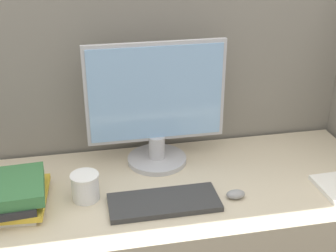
{
  "coord_description": "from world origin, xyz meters",
  "views": [
    {
      "loc": [
        -0.31,
        -1.12,
        1.7
      ],
      "look_at": [
        -0.02,
        0.35,
        0.98
      ],
      "focal_mm": 50.0,
      "sensor_mm": 36.0,
      "label": 1
    }
  ],
  "objects_px": {
    "monitor": "(156,108)",
    "keyboard": "(164,202)",
    "mouse": "(236,194)",
    "book_stack": "(11,194)",
    "coffee_cup": "(85,187)"
  },
  "relations": [
    {
      "from": "keyboard",
      "to": "book_stack",
      "type": "bearing_deg",
      "value": 169.96
    },
    {
      "from": "monitor",
      "to": "coffee_cup",
      "type": "height_order",
      "value": "monitor"
    },
    {
      "from": "keyboard",
      "to": "mouse",
      "type": "height_order",
      "value": "mouse"
    },
    {
      "from": "mouse",
      "to": "coffee_cup",
      "type": "xyz_separation_m",
      "value": [
        -0.52,
        0.1,
        0.04
      ]
    },
    {
      "from": "keyboard",
      "to": "mouse",
      "type": "relative_size",
      "value": 5.66
    },
    {
      "from": "monitor",
      "to": "keyboard",
      "type": "bearing_deg",
      "value": -95.41
    },
    {
      "from": "mouse",
      "to": "book_stack",
      "type": "height_order",
      "value": "book_stack"
    },
    {
      "from": "keyboard",
      "to": "coffee_cup",
      "type": "bearing_deg",
      "value": 160.99
    },
    {
      "from": "coffee_cup",
      "to": "book_stack",
      "type": "xyz_separation_m",
      "value": [
        -0.25,
        0.0,
        0.0
      ]
    },
    {
      "from": "mouse",
      "to": "book_stack",
      "type": "relative_size",
      "value": 0.23
    },
    {
      "from": "mouse",
      "to": "coffee_cup",
      "type": "distance_m",
      "value": 0.53
    },
    {
      "from": "monitor",
      "to": "mouse",
      "type": "bearing_deg",
      "value": -53.73
    },
    {
      "from": "keyboard",
      "to": "mouse",
      "type": "bearing_deg",
      "value": -1.81
    },
    {
      "from": "monitor",
      "to": "coffee_cup",
      "type": "bearing_deg",
      "value": -143.93
    },
    {
      "from": "mouse",
      "to": "book_stack",
      "type": "distance_m",
      "value": 0.78
    }
  ]
}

